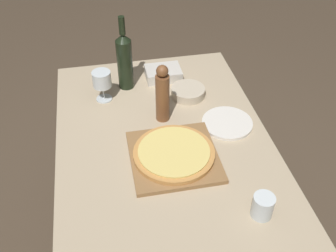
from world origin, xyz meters
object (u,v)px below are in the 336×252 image
object	(u,v)px
pepper_mill	(162,95)
small_bowl	(188,92)
wine_glass	(102,80)
pizza	(174,153)
wine_bottle	(125,60)

from	to	relation	value
pepper_mill	small_bowl	bearing A→B (deg)	44.11
pepper_mill	wine_glass	world-z (taller)	pepper_mill
pizza	wine_glass	world-z (taller)	wine_glass
wine_bottle	pizza	bearing A→B (deg)	-76.68
wine_glass	small_bowl	size ratio (longest dim) A/B	0.93
pizza	wine_bottle	xyz separation A→B (m)	(-0.12, 0.52, 0.12)
small_bowl	wine_glass	bearing A→B (deg)	172.91
pizza	small_bowl	bearing A→B (deg)	69.13
wine_bottle	wine_glass	world-z (taller)	wine_bottle
wine_bottle	small_bowl	distance (m)	0.33
pepper_mill	wine_glass	distance (m)	0.31
pizza	wine_glass	bearing A→B (deg)	118.50
wine_bottle	small_bowl	xyz separation A→B (m)	(0.27, -0.13, -0.12)
wine_bottle	wine_glass	bearing A→B (deg)	-143.50
pizza	wine_glass	xyz separation A→B (m)	(-0.24, 0.44, 0.08)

